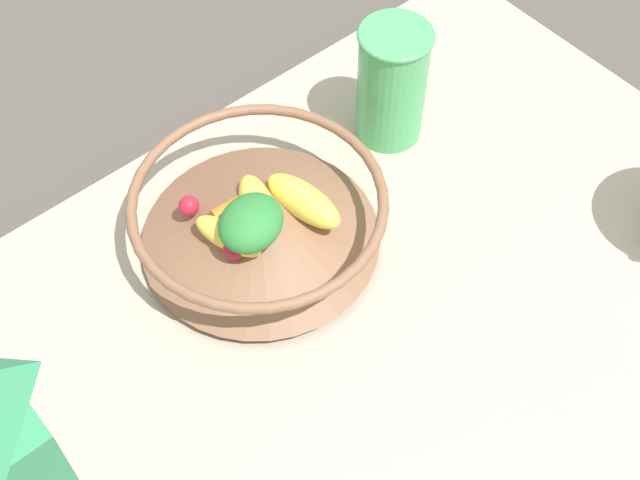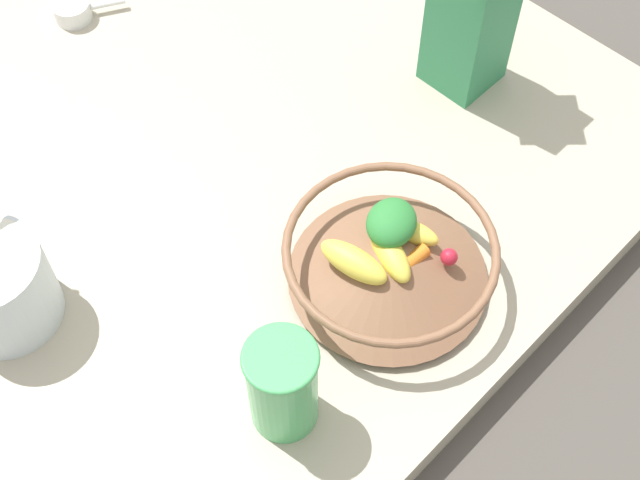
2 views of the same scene
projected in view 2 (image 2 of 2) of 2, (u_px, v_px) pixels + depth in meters
ground_plane at (229, 152)px, 1.14m from camera, size 6.00×6.00×0.00m
countertop at (228, 141)px, 1.12m from camera, size 0.90×0.90×0.04m
fruit_bowl at (389, 260)px, 0.95m from camera, size 0.23×0.23×0.09m
drinking_cup at (282, 385)px, 0.84m from camera, size 0.07×0.07×0.13m
measuring_scoop at (74, 11)px, 1.20m from camera, size 0.09×0.06×0.03m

